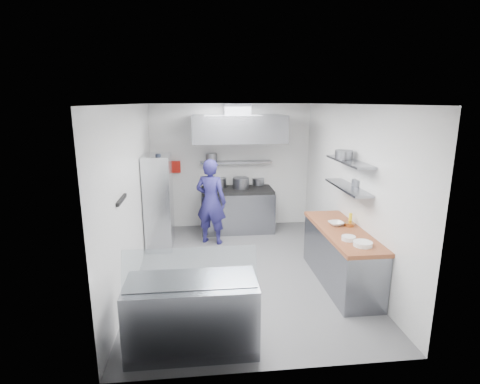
{
  "coord_description": "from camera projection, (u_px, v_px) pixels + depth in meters",
  "views": [
    {
      "loc": [
        -0.71,
        -5.93,
        2.84
      ],
      "look_at": [
        0.0,
        0.6,
        1.25
      ],
      "focal_mm": 28.0,
      "sensor_mm": 36.0,
      "label": 1
    }
  ],
  "objects": [
    {
      "name": "gas_range",
      "position": [
        237.0,
        211.0,
        8.4
      ],
      "size": [
        1.6,
        0.8,
        0.9
      ],
      "primitive_type": "cube",
      "color": "gray",
      "rests_on": "floor"
    },
    {
      "name": "rack_bin_a",
      "position": [
        158.0,
        212.0,
        7.12
      ],
      "size": [
        0.16,
        0.19,
        0.18
      ],
      "primitive_type": "cube",
      "color": "white",
      "rests_on": "wire_rack"
    },
    {
      "name": "plate_stack_b",
      "position": [
        349.0,
        238.0,
        5.37
      ],
      "size": [
        0.2,
        0.2,
        0.06
      ],
      "primitive_type": "cylinder",
      "color": "white",
      "rests_on": "prep_counter_top"
    },
    {
      "name": "stock_pot_left",
      "position": [
        220.0,
        183.0,
        8.44
      ],
      "size": [
        0.31,
        0.31,
        0.2
      ],
      "primitive_type": "cylinder",
      "color": "slate",
      "rests_on": "cooktop"
    },
    {
      "name": "chef",
      "position": [
        211.0,
        202.0,
        7.55
      ],
      "size": [
        0.75,
        0.64,
        1.75
      ],
      "primitive_type": "imported",
      "rotation": [
        0.0,
        0.0,
        2.73
      ],
      "color": "navy",
      "rests_on": "floor"
    },
    {
      "name": "extractor_hood",
      "position": [
        238.0,
        128.0,
        7.8
      ],
      "size": [
        1.9,
        1.15,
        0.55
      ],
      "primitive_type": "cube",
      "color": "gray",
      "rests_on": "wall_back"
    },
    {
      "name": "prep_counter_base",
      "position": [
        341.0,
        258.0,
        5.95
      ],
      "size": [
        0.62,
        2.0,
        0.84
      ],
      "primitive_type": "cube",
      "color": "gray",
      "rests_on": "floor"
    },
    {
      "name": "display_case",
      "position": [
        192.0,
        315.0,
        4.35
      ],
      "size": [
        1.5,
        0.7,
        0.85
      ],
      "primitive_type": "cube",
      "color": "gray",
      "rests_on": "floor"
    },
    {
      "name": "floor",
      "position": [
        244.0,
        270.0,
        6.47
      ],
      "size": [
        5.0,
        5.0,
        0.0
      ],
      "primitive_type": "plane",
      "color": "#4F4F51",
      "rests_on": "ground"
    },
    {
      "name": "wall_back",
      "position": [
        231.0,
        166.0,
        8.55
      ],
      "size": [
        3.6,
        2.8,
        0.02
      ],
      "primitive_type": "cube",
      "rotation": [
        1.57,
        0.0,
        0.0
      ],
      "color": "white",
      "rests_on": "floor"
    },
    {
      "name": "cooktop",
      "position": [
        237.0,
        190.0,
        8.29
      ],
      "size": [
        1.57,
        0.78,
        0.06
      ],
      "primitive_type": "cube",
      "color": "black",
      "rests_on": "gas_range"
    },
    {
      "name": "wall_shelf_lower",
      "position": [
        348.0,
        187.0,
        6.0
      ],
      "size": [
        0.3,
        1.3,
        0.04
      ],
      "primitive_type": "cube",
      "color": "gray",
      "rests_on": "wall_right"
    },
    {
      "name": "knife_strip",
      "position": [
        122.0,
        200.0,
        5.05
      ],
      "size": [
        0.04,
        0.55,
        0.05
      ],
      "primitive_type": "cube",
      "color": "black",
      "rests_on": "wall_left"
    },
    {
      "name": "red_firebox",
      "position": [
        176.0,
        167.0,
        8.36
      ],
      "size": [
        0.22,
        0.1,
        0.26
      ],
      "primitive_type": "cube",
      "color": "#AD150D",
      "rests_on": "wall_back"
    },
    {
      "name": "mixing_bowl",
      "position": [
        336.0,
        224.0,
        6.02
      ],
      "size": [
        0.27,
        0.27,
        0.06
      ],
      "primitive_type": "imported",
      "rotation": [
        0.0,
        0.0,
        0.14
      ],
      "color": "white",
      "rests_on": "prep_counter_top"
    },
    {
      "name": "shelf_pot_c",
      "position": [
        358.0,
        183.0,
        6.01
      ],
      "size": [
        0.2,
        0.2,
        0.1
      ],
      "primitive_type": "cylinder",
      "color": "slate",
      "rests_on": "wall_shelf_lower"
    },
    {
      "name": "plate_stack_a",
      "position": [
        363.0,
        244.0,
        5.16
      ],
      "size": [
        0.26,
        0.26,
        0.06
      ],
      "primitive_type": "cylinder",
      "color": "white",
      "rests_on": "prep_counter_top"
    },
    {
      "name": "display_glass",
      "position": [
        190.0,
        268.0,
        4.08
      ],
      "size": [
        1.47,
        0.19,
        0.42
      ],
      "primitive_type": "cube",
      "rotation": [
        -0.38,
        0.0,
        0.0
      ],
      "color": "silver",
      "rests_on": "display_case"
    },
    {
      "name": "wall_left",
      "position": [
        132.0,
        195.0,
        5.95
      ],
      "size": [
        2.8,
        5.0,
        0.02
      ],
      "primitive_type": "cube",
      "rotation": [
        1.57,
        0.0,
        1.57
      ],
      "color": "white",
      "rests_on": "floor"
    },
    {
      "name": "hood_duct",
      "position": [
        237.0,
        109.0,
        7.93
      ],
      "size": [
        0.55,
        0.55,
        0.24
      ],
      "primitive_type": "cube",
      "color": "slate",
      "rests_on": "extractor_hood"
    },
    {
      "name": "ceiling",
      "position": [
        244.0,
        104.0,
        5.81
      ],
      "size": [
        5.0,
        5.0,
        0.0
      ],
      "primitive_type": "plane",
      "rotation": [
        3.14,
        0.0,
        0.0
      ],
      "color": "silver",
      "rests_on": "wall_back"
    },
    {
      "name": "wall_front",
      "position": [
        274.0,
        250.0,
        3.72
      ],
      "size": [
        3.6,
        2.8,
        0.02
      ],
      "primitive_type": "cube",
      "rotation": [
        -1.57,
        0.0,
        0.0
      ],
      "color": "white",
      "rests_on": "floor"
    },
    {
      "name": "wall_right",
      "position": [
        349.0,
        189.0,
        6.33
      ],
      "size": [
        2.8,
        5.0,
        0.02
      ],
      "primitive_type": "cube",
      "rotation": [
        1.57,
        0.0,
        -1.57
      ],
      "color": "white",
      "rests_on": "floor"
    },
    {
      "name": "stock_pot_mid",
      "position": [
        241.0,
        183.0,
        8.32
      ],
      "size": [
        0.36,
        0.36,
        0.24
      ],
      "primitive_type": "cylinder",
      "color": "slate",
      "rests_on": "cooktop"
    },
    {
      "name": "shelf_pot_d",
      "position": [
        344.0,
        154.0,
        6.03
      ],
      "size": [
        0.28,
        0.28,
        0.14
      ],
      "primitive_type": "cylinder",
      "color": "slate",
      "rests_on": "wall_shelf_upper"
    },
    {
      "name": "wall_shelf_upper",
      "position": [
        349.0,
        161.0,
        5.9
      ],
      "size": [
        0.3,
        1.3,
        0.04
      ],
      "primitive_type": "cube",
      "color": "gray",
      "rests_on": "wall_right"
    },
    {
      "name": "rack_bin_b",
      "position": [
        158.0,
        183.0,
        7.27
      ],
      "size": [
        0.15,
        0.19,
        0.17
      ],
      "primitive_type": "cube",
      "color": "yellow",
      "rests_on": "wire_rack"
    },
    {
      "name": "stock_pot_right",
      "position": [
        258.0,
        181.0,
        8.66
      ],
      "size": [
        0.28,
        0.28,
        0.16
      ],
      "primitive_type": "cylinder",
      "color": "slate",
      "rests_on": "cooktop"
    },
    {
      "name": "over_range_shelf",
      "position": [
        236.0,
        162.0,
        8.38
      ],
      "size": [
        1.6,
        0.3,
        0.04
      ],
      "primitive_type": "cube",
      "color": "gray",
      "rests_on": "wall_back"
    },
    {
      "name": "squeeze_bottle",
      "position": [
        350.0,
        219.0,
        6.07
      ],
      "size": [
        0.05,
        0.05,
        0.18
      ],
      "primitive_type": "cylinder",
      "color": "yellow",
      "rests_on": "prep_counter_top"
    },
    {
      "name": "shelf_pot_a",
      "position": [
        211.0,
        157.0,
        8.36
      ],
      "size": [
        0.25,
        0.25,
        0.18
      ],
      "primitive_type": "cylinder",
      "color": "slate",
      "rests_on": "over_range_shelf"
    },
    {
      "name": "rack_jar",
      "position": [
        158.0,
        159.0,
        6.99
      ],
      "size": [
        0.1,
        0.1,
        0.18
      ],
      "primitive_type": "cylinder",
      "color": "black",
      "rests_on": "wire_rack"
    },
    {
      "name": "wire_rack",
      "position": [
        159.0,
        201.0,
        7.36
      ],
      "size": [
        0.5,
        0.9,
        1.85
      ],
      "primitive_type": "cube",
      "color": "silver",
      "rests_on": "floor"
    },
    {
      "name": "prep_counter_top",
      "position": [
        342.0,
        231.0,
        5.84
      ],
      "size": [
        0.65,
        2.04,
        0.06
      ],
      "primitive_type": "cube",
      "color": "#964D29",
      "rests_on": "prep_counter_base"
    },
    {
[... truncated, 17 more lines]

